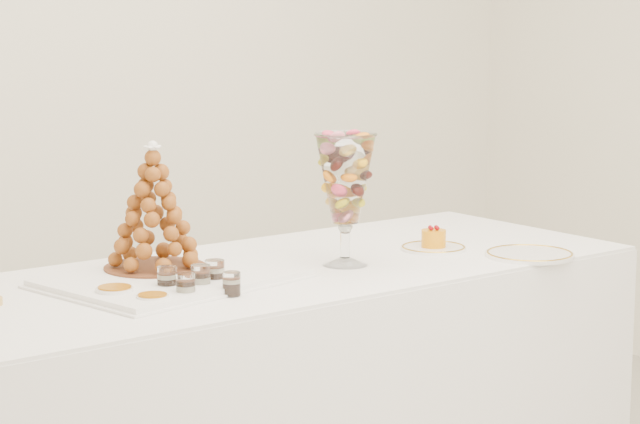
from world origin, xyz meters
TOP-DOWN VIEW (x-y plane):
  - buffet_table at (-0.08, 0.30)m, footprint 2.17×0.96m
  - lace_tray at (-0.44, 0.30)m, footprint 0.72×0.60m
  - macaron_vase at (0.08, 0.22)m, footprint 0.17×0.17m
  - cake_plate at (0.44, 0.25)m, footprint 0.20×0.20m
  - spare_plate at (0.61, 0.00)m, footprint 0.27×0.27m
  - verrine_a at (-0.51, 0.20)m, footprint 0.05×0.05m
  - verrine_b at (-0.43, 0.16)m, footprint 0.06×0.06m
  - verrine_c at (-0.37, 0.19)m, footprint 0.06×0.06m
  - verrine_d at (-0.51, 0.10)m, footprint 0.06×0.06m
  - verrine_e at (-0.39, 0.07)m, footprint 0.05×0.05m
  - ramekin_back at (-0.66, 0.21)m, footprint 0.10×0.10m
  - ramekin_front at (-0.61, 0.09)m, footprint 0.08×0.08m
  - croquembouche at (-0.44, 0.40)m, footprint 0.30×0.30m
  - mousse_cake at (0.44, 0.25)m, footprint 0.08×0.08m

SIDE VIEW (x-z plane):
  - buffet_table at x=-0.08m, z-range 0.00..0.81m
  - cake_plate at x=0.44m, z-range 0.81..0.82m
  - spare_plate at x=0.61m, z-range 0.81..0.82m
  - lace_tray at x=-0.44m, z-range 0.81..0.83m
  - ramekin_front at x=-0.61m, z-range 0.81..0.83m
  - ramekin_back at x=-0.66m, z-range 0.81..0.84m
  - verrine_e at x=-0.39m, z-range 0.81..0.87m
  - verrine_d at x=-0.51m, z-range 0.81..0.88m
  - verrine_a at x=-0.51m, z-range 0.81..0.88m
  - verrine_b at x=-0.43m, z-range 0.81..0.88m
  - verrine_c at x=-0.37m, z-range 0.81..0.88m
  - mousse_cake at x=0.44m, z-range 0.81..0.88m
  - croquembouche at x=-0.44m, z-range 0.82..1.18m
  - macaron_vase at x=0.08m, z-range 0.86..1.25m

